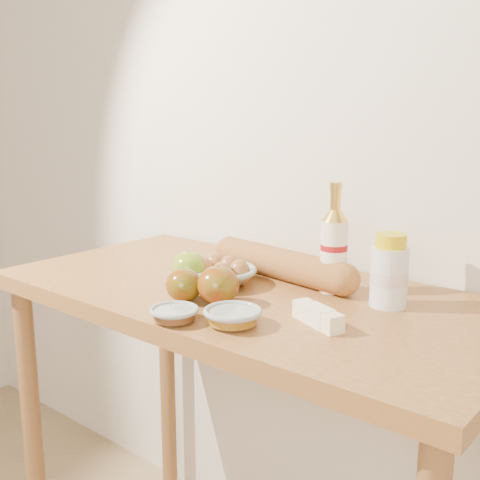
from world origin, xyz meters
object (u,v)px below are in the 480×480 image
(baguette, at_px, (281,264))
(egg_bowl, at_px, (219,274))
(bourbon_bottle, at_px, (334,248))
(cream_bottle, at_px, (389,273))
(table, at_px, (248,340))

(baguette, bearing_deg, egg_bowl, -114.93)
(bourbon_bottle, bearing_deg, cream_bottle, -0.03)
(bourbon_bottle, xyz_separation_m, cream_bottle, (0.14, -0.02, -0.03))
(bourbon_bottle, height_order, egg_bowl, bourbon_bottle)
(cream_bottle, height_order, egg_bowl, cream_bottle)
(egg_bowl, xyz_separation_m, baguette, (0.08, 0.13, 0.01))
(table, height_order, bourbon_bottle, bourbon_bottle)
(bourbon_bottle, relative_size, cream_bottle, 1.60)
(bourbon_bottle, xyz_separation_m, egg_bowl, (-0.23, -0.12, -0.07))
(cream_bottle, xyz_separation_m, egg_bowl, (-0.38, -0.11, -0.05))
(table, relative_size, bourbon_bottle, 4.85)
(baguette, bearing_deg, bourbon_bottle, 4.28)
(cream_bottle, xyz_separation_m, baguette, (-0.29, 0.02, -0.03))
(cream_bottle, distance_m, baguette, 0.30)
(cream_bottle, bearing_deg, table, -166.66)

